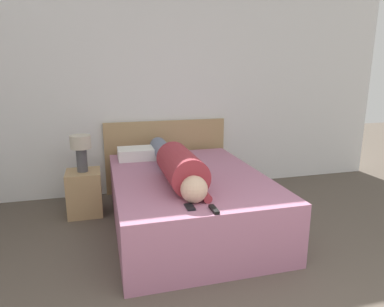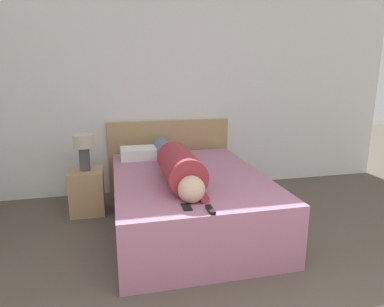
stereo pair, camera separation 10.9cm
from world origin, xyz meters
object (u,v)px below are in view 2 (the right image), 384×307
at_px(cell_phone, 187,207).
at_px(bed, 189,200).
at_px(table_lamp, 84,147).
at_px(person_lying, 177,164).
at_px(tv_remote, 210,210).
at_px(pillow_near_headboard, 148,153).
at_px(nightstand, 87,191).

bearing_deg(cell_phone, bed, 76.39).
bearing_deg(table_lamp, bed, -29.91).
xyz_separation_m(person_lying, tv_remote, (0.10, -0.83, -0.13)).
relative_size(person_lying, pillow_near_headboard, 2.89).
bearing_deg(cell_phone, tv_remote, -33.48).
distance_m(person_lying, cell_phone, 0.74).
bearing_deg(tv_remote, pillow_near_headboard, 99.74).
relative_size(bed, tv_remote, 13.52).
bearing_deg(table_lamp, nightstand, 0.00).
bearing_deg(bed, tv_remote, -92.56).
height_order(nightstand, tv_remote, tv_remote).
height_order(bed, person_lying, person_lying).
bearing_deg(nightstand, cell_phone, -59.60).
relative_size(nightstand, table_lamp, 1.24).
xyz_separation_m(bed, nightstand, (-1.03, 0.59, -0.03)).
distance_m(bed, cell_phone, 0.89).
relative_size(table_lamp, cell_phone, 3.07).
xyz_separation_m(tv_remote, cell_phone, (-0.16, 0.10, -0.01)).
height_order(table_lamp, pillow_near_headboard, table_lamp).
distance_m(nightstand, cell_phone, 1.67).
xyz_separation_m(table_lamp, pillow_near_headboard, (0.70, 0.15, -0.14)).
relative_size(nightstand, person_lying, 0.27).
relative_size(table_lamp, person_lying, 0.22).
bearing_deg(person_lying, bed, 35.50).
xyz_separation_m(nightstand, cell_phone, (0.83, -1.42, 0.32)).
relative_size(pillow_near_headboard, tv_remote, 4.15).
bearing_deg(tv_remote, bed, 87.44).
distance_m(table_lamp, pillow_near_headboard, 0.73).
xyz_separation_m(person_lying, pillow_near_headboard, (-0.19, 0.84, -0.08)).
height_order(person_lying, cell_phone, person_lying).
distance_m(table_lamp, cell_phone, 1.66).
bearing_deg(pillow_near_headboard, tv_remote, -80.26).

